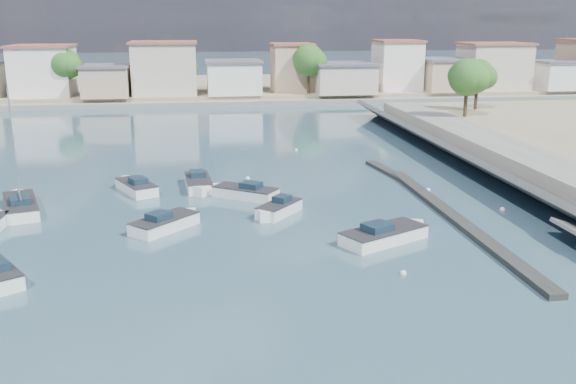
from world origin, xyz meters
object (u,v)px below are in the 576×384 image
object	(u,v)px
motorboat_d	(277,210)
motorboat_h	(387,235)
motorboat_b	(167,223)
motorboat_c	(243,193)
motorboat_f	(135,187)
sailboat	(20,205)
motorboat_g	(199,184)

from	to	relation	value
motorboat_d	motorboat_h	bearing A→B (deg)	-45.59
motorboat_b	motorboat_c	xyz separation A→B (m)	(5.40, 6.88, 0.00)
motorboat_c	motorboat_d	xyz separation A→B (m)	(2.06, -4.97, -0.00)
motorboat_c	motorboat_d	world-z (taller)	same
motorboat_c	motorboat_b	bearing A→B (deg)	-128.12
motorboat_f	sailboat	xyz separation A→B (m)	(-7.66, -4.21, 0.03)
motorboat_c	sailboat	distance (m)	15.99
motorboat_b	motorboat_d	distance (m)	7.71
sailboat	motorboat_d	bearing A→B (deg)	-11.49
motorboat_f	motorboat_g	xyz separation A→B (m)	(4.95, 0.24, 0.00)
motorboat_g	motorboat_h	bearing A→B (deg)	-51.31
motorboat_d	motorboat_f	world-z (taller)	same
motorboat_c	motorboat_g	world-z (taller)	same
motorboat_h	sailboat	bearing A→B (deg)	157.76
motorboat_f	motorboat_g	distance (m)	4.96
motorboat_h	sailboat	xyz separation A→B (m)	(-24.06, 9.84, 0.03)
motorboat_f	motorboat_g	world-z (taller)	same
motorboat_b	motorboat_h	size ratio (longest dim) A/B	0.78
motorboat_g	sailboat	size ratio (longest dim) A/B	0.63
motorboat_d	motorboat_h	size ratio (longest dim) A/B	0.66
motorboat_d	motorboat_g	size ratio (longest dim) A/B	0.70
motorboat_b	sailboat	world-z (taller)	sailboat
motorboat_g	sailboat	xyz separation A→B (m)	(-12.61, -4.45, 0.03)
motorboat_f	motorboat_g	bearing A→B (deg)	2.76
motorboat_c	motorboat_h	size ratio (longest dim) A/B	0.85
motorboat_d	motorboat_c	bearing A→B (deg)	112.57
motorboat_b	motorboat_f	xyz separation A→B (m)	(-2.88, 9.79, 0.00)
motorboat_c	motorboat_g	bearing A→B (deg)	136.63
motorboat_d	motorboat_f	distance (m)	13.00
motorboat_b	motorboat_d	bearing A→B (deg)	14.38
motorboat_d	motorboat_h	distance (m)	8.65
motorboat_c	motorboat_h	bearing A→B (deg)	-53.94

